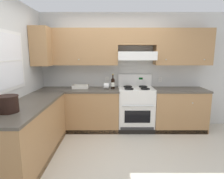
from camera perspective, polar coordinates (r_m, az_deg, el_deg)
ground_plane at (r=3.25m, az=-0.75°, el=-20.01°), size 7.04×7.04×0.00m
wall_back at (r=4.34m, az=4.81°, el=8.24°), size 4.68×0.57×2.55m
wall_left at (r=3.44m, az=-28.37°, el=4.16°), size 0.47×4.00×2.55m
counter_back_run at (r=4.22m, az=1.85°, el=-6.00°), size 3.60×0.65×0.91m
counter_left_run at (r=3.29m, az=-23.44°, el=-11.72°), size 0.63×1.91×0.91m
stove at (r=4.25m, az=6.88°, el=-5.56°), size 0.76×0.62×1.20m
wine_bottle at (r=4.12m, az=0.00°, el=1.98°), size 0.08×0.09×0.32m
bowl at (r=4.25m, az=-9.64°, el=0.71°), size 0.35×0.23×0.08m
bucket at (r=2.79m, az=-28.96°, el=-3.75°), size 0.26×0.26×0.22m
paper_towel_roll at (r=4.12m, az=-1.97°, el=1.11°), size 0.11×0.13×0.13m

